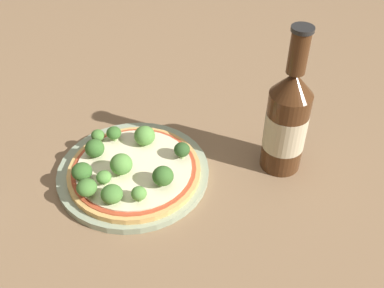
{
  "coord_description": "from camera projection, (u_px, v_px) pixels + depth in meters",
  "views": [
    {
      "loc": [
        -0.1,
        -0.51,
        0.52
      ],
      "look_at": [
        0.09,
        -0.02,
        0.06
      ],
      "focal_mm": 42.0,
      "sensor_mm": 36.0,
      "label": 1
    }
  ],
  "objects": [
    {
      "name": "ground_plane",
      "position": [
        135.0,
        178.0,
        0.73
      ],
      "size": [
        3.0,
        3.0,
        0.0
      ],
      "primitive_type": "plane",
      "color": "#846647"
    },
    {
      "name": "plate",
      "position": [
        135.0,
        172.0,
        0.73
      ],
      "size": [
        0.25,
        0.25,
        0.01
      ],
      "color": "#93A384",
      "rests_on": "ground_plane"
    },
    {
      "name": "pizza",
      "position": [
        131.0,
        169.0,
        0.72
      ],
      "size": [
        0.21,
        0.21,
        0.01
      ],
      "color": "tan",
      "rests_on": "plate"
    },
    {
      "name": "broccoli_floret_0",
      "position": [
        163.0,
        176.0,
        0.67
      ],
      "size": [
        0.03,
        0.03,
        0.03
      ],
      "color": "#89A866",
      "rests_on": "pizza"
    },
    {
      "name": "broccoli_floret_1",
      "position": [
        104.0,
        177.0,
        0.68
      ],
      "size": [
        0.02,
        0.02,
        0.02
      ],
      "color": "#89A866",
      "rests_on": "pizza"
    },
    {
      "name": "broccoli_floret_2",
      "position": [
        112.0,
        194.0,
        0.65
      ],
      "size": [
        0.03,
        0.03,
        0.03
      ],
      "color": "#89A866",
      "rests_on": "pizza"
    },
    {
      "name": "broccoli_floret_3",
      "position": [
        145.0,
        136.0,
        0.75
      ],
      "size": [
        0.04,
        0.04,
        0.03
      ],
      "color": "#89A866",
      "rests_on": "pizza"
    },
    {
      "name": "broccoli_floret_4",
      "position": [
        81.0,
        170.0,
        0.68
      ],
      "size": [
        0.03,
        0.03,
        0.03
      ],
      "color": "#89A866",
      "rests_on": "pizza"
    },
    {
      "name": "broccoli_floret_5",
      "position": [
        98.0,
        135.0,
        0.75
      ],
      "size": [
        0.02,
        0.02,
        0.02
      ],
      "color": "#89A866",
      "rests_on": "pizza"
    },
    {
      "name": "broccoli_floret_6",
      "position": [
        139.0,
        194.0,
        0.65
      ],
      "size": [
        0.02,
        0.02,
        0.03
      ],
      "color": "#89A866",
      "rests_on": "pizza"
    },
    {
      "name": "broccoli_floret_7",
      "position": [
        121.0,
        164.0,
        0.69
      ],
      "size": [
        0.03,
        0.03,
        0.04
      ],
      "color": "#89A866",
      "rests_on": "pizza"
    },
    {
      "name": "broccoli_floret_8",
      "position": [
        114.0,
        133.0,
        0.75
      ],
      "size": [
        0.03,
        0.03,
        0.03
      ],
      "color": "#89A866",
      "rests_on": "pizza"
    },
    {
      "name": "broccoli_floret_9",
      "position": [
        95.0,
        148.0,
        0.72
      ],
      "size": [
        0.03,
        0.03,
        0.03
      ],
      "color": "#89A866",
      "rests_on": "pizza"
    },
    {
      "name": "broccoli_floret_10",
      "position": [
        182.0,
        150.0,
        0.72
      ],
      "size": [
        0.03,
        0.03,
        0.03
      ],
      "color": "#89A866",
      "rests_on": "pizza"
    },
    {
      "name": "broccoli_floret_11",
      "position": [
        87.0,
        188.0,
        0.65
      ],
      "size": [
        0.03,
        0.03,
        0.03
      ],
      "color": "#89A866",
      "rests_on": "pizza"
    },
    {
      "name": "beer_bottle",
      "position": [
        287.0,
        121.0,
        0.7
      ],
      "size": [
        0.07,
        0.07,
        0.25
      ],
      "color": "#472814",
      "rests_on": "ground_plane"
    }
  ]
}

